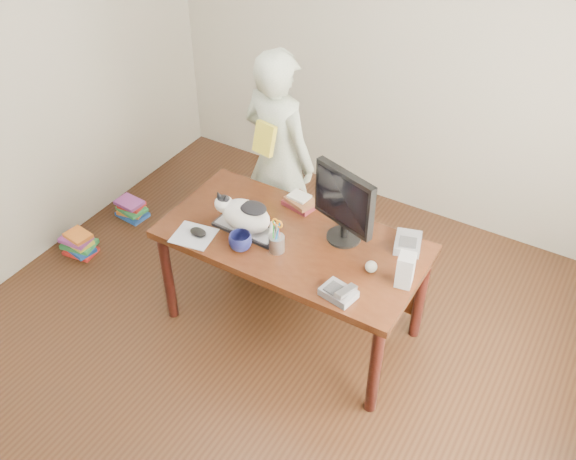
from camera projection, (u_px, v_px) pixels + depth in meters
The scene contains 18 objects.
room at pixel (229, 211), 3.08m from camera, with size 4.50×4.50×4.50m.
desk at pixel (299, 250), 4.00m from camera, with size 1.60×0.80×0.75m.
keyboard at pixel (247, 229), 3.91m from camera, with size 0.43×0.18×0.03m.
cat at pixel (244, 214), 3.84m from camera, with size 0.41×0.21×0.23m.
monitor at pixel (344, 203), 3.68m from camera, with size 0.42×0.26×0.48m.
pen_cup at pixel (277, 242), 3.73m from camera, with size 0.11×0.11×0.24m.
mousepad at pixel (194, 236), 3.87m from camera, with size 0.27×0.26×0.01m.
mouse at pixel (198, 232), 3.86m from camera, with size 0.12×0.09×0.04m.
coffee_mug at pixel (240, 242), 3.75m from camera, with size 0.14×0.14×0.11m, color #0C0F33.
phone at pixel (339, 293), 3.46m from camera, with size 0.21×0.16×0.08m.
speaker at pixel (405, 270), 3.49m from camera, with size 0.11×0.12×0.20m.
baseball at pixel (371, 267), 3.61m from camera, with size 0.07×0.07×0.07m.
book_stack at pixel (300, 202), 4.09m from camera, with size 0.23×0.19×0.08m.
calculator at pixel (408, 243), 3.78m from camera, with size 0.20×0.23×0.06m.
person at pixel (279, 158), 4.44m from camera, with size 0.59×0.39×1.61m, color white.
held_book at pixel (265, 139), 4.17m from camera, with size 0.17×0.12×0.21m.
book_pile_a at pixel (79, 244), 4.84m from camera, with size 0.27×0.22×0.18m.
book_pile_b at pixel (132, 209), 5.20m from camera, with size 0.26×0.20×0.15m.
Camera 1 is at (1.49, -1.95, 3.23)m, focal length 40.00 mm.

